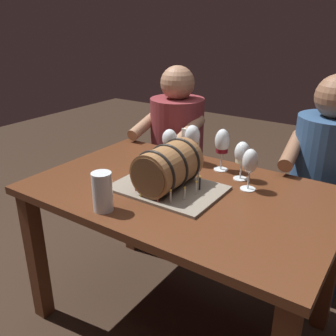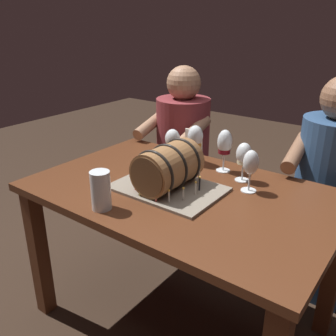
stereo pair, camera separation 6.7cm
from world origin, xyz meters
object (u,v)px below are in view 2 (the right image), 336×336
dining_table (181,212)px  beer_pint (101,192)px  wine_glass_red (225,144)px  wine_glass_empty (251,164)px  wine_glass_white (244,156)px  wine_glass_rose (172,140)px  person_seated_left (182,163)px  menu_card (194,145)px  wine_glass_amber (195,138)px  person_seated_right (326,199)px  barrel_cake (168,170)px

dining_table → beer_pint: size_ratio=8.47×
wine_glass_red → wine_glass_empty: 0.24m
wine_glass_white → wine_glass_rose: size_ratio=1.00×
wine_glass_red → person_seated_left: 0.70m
menu_card → wine_glass_red: bearing=-4.5°
wine_glass_amber → person_seated_right: size_ratio=0.17×
menu_card → wine_glass_white: bearing=-8.2°
beer_pint → person_seated_left: 1.07m
wine_glass_red → wine_glass_rose: bearing=-165.7°
person_seated_left → person_seated_right: bearing=0.0°
barrel_cake → wine_glass_rose: (-0.17, 0.26, 0.03)m
dining_table → wine_glass_amber: bearing=112.5°
wine_glass_amber → wine_glass_empty: wine_glass_amber is taller
wine_glass_rose → person_seated_right: 0.86m
wine_glass_empty → beer_pint: size_ratio=1.19×
wine_glass_rose → person_seated_right: size_ratio=0.15×
wine_glass_rose → beer_pint: wine_glass_rose is taller
person_seated_left → wine_glass_empty: bearing=-36.1°
barrel_cake → wine_glass_rose: barrel_cake is taller
wine_glass_amber → wine_glass_rose: wine_glass_amber is taller
wine_glass_white → person_seated_left: size_ratio=0.16×
menu_card → person_seated_right: size_ratio=0.14×
wine_glass_red → wine_glass_rose: 0.27m
wine_glass_white → dining_table: bearing=-125.1°
barrel_cake → menu_card: bearing=106.7°
person_seated_left → person_seated_right: 0.91m
barrel_cake → person_seated_right: size_ratio=0.39×
wine_glass_rose → person_seated_right: (0.67, 0.44, -0.30)m
wine_glass_white → beer_pint: size_ratio=1.16×
person_seated_right → beer_pint: bearing=-121.2°
menu_card → wine_glass_amber: bearing=-43.2°
wine_glass_amber → menu_card: 0.08m
wine_glass_empty → person_seated_right: bearing=67.2°
dining_table → person_seated_right: bearing=55.6°
wine_glass_empty → wine_glass_white: bearing=130.9°
wine_glass_white → wine_glass_empty: (0.07, -0.08, 0.01)m
wine_glass_rose → person_seated_left: 0.59m
beer_pint → person_seated_right: 1.19m
dining_table → wine_glass_rose: size_ratio=7.31×
barrel_cake → person_seated_right: bearing=54.6°
beer_pint → person_seated_right: person_seated_right is taller
wine_glass_red → person_seated_left: bearing=143.2°
wine_glass_rose → wine_glass_white: bearing=2.4°
dining_table → wine_glass_red: (0.04, 0.29, 0.25)m
wine_glass_white → wine_glass_red: wine_glass_red is taller
wine_glass_red → wine_glass_empty: size_ratio=1.12×
wine_glass_white → wine_glass_amber: bearing=170.4°
barrel_cake → wine_glass_red: same height
wine_glass_empty → person_seated_left: 0.92m
wine_glass_white → person_seated_right: 0.59m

